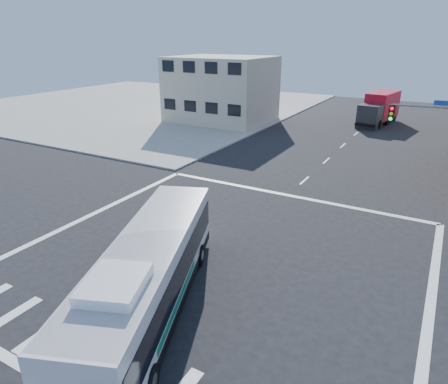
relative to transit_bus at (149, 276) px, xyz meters
The scene contains 5 objects.
ground 5.41m from the transit_bus, 87.20° to the left, with size 120.00×120.00×0.00m, color black.
sidewalk_nw 53.10m from the transit_bus, 130.90° to the left, with size 50.00×50.00×0.15m, color gray.
building_west 38.97m from the transit_bus, 115.54° to the left, with size 12.06×10.06×8.00m.
transit_bus is the anchor object (origin of this frame).
box_truck 42.93m from the transit_bus, 88.19° to the left, with size 3.79×8.85×3.86m.
Camera 1 is at (8.72, -15.19, 10.37)m, focal length 32.00 mm.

